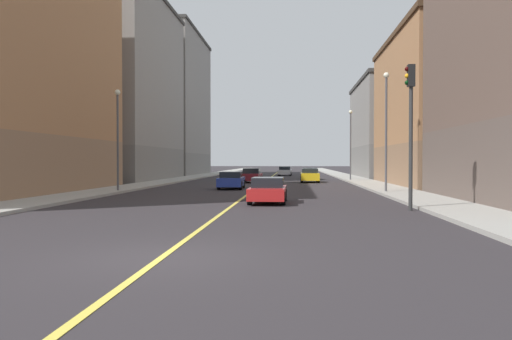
% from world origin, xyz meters
% --- Properties ---
extents(ground_plane, '(400.00, 400.00, 0.00)m').
position_xyz_m(ground_plane, '(0.00, 0.00, 0.00)').
color(ground_plane, '#2D292C').
rests_on(ground_plane, ground).
extents(sidewalk_left, '(2.97, 168.00, 0.15)m').
position_xyz_m(sidewalk_left, '(9.49, 49.00, 0.07)').
color(sidewalk_left, '#9E9B93').
rests_on(sidewalk_left, ground).
extents(sidewalk_right, '(2.97, 168.00, 0.15)m').
position_xyz_m(sidewalk_right, '(-9.49, 49.00, 0.07)').
color(sidewalk_right, '#9E9B93').
rests_on(sidewalk_right, ground).
extents(lane_center_stripe, '(0.16, 154.00, 0.01)m').
position_xyz_m(lane_center_stripe, '(0.00, 49.00, 0.01)').
color(lane_center_stripe, '#E5D14C').
rests_on(lane_center_stripe, ground).
extents(building_left_mid, '(10.15, 19.03, 12.53)m').
position_xyz_m(building_left_mid, '(15.90, 33.03, 6.27)').
color(building_left_mid, '#8F6B4F').
rests_on(building_left_mid, ground).
extents(building_left_far, '(10.15, 19.20, 12.04)m').
position_xyz_m(building_left_far, '(15.90, 54.91, 6.03)').
color(building_left_far, slate).
rests_on(building_left_far, ground).
extents(building_right_midblock, '(10.15, 20.34, 19.45)m').
position_xyz_m(building_right_midblock, '(-15.90, 43.32, 9.73)').
color(building_right_midblock, slate).
rests_on(building_right_midblock, ground).
extents(building_right_distant, '(10.15, 20.49, 20.79)m').
position_xyz_m(building_right_distant, '(-15.90, 64.51, 10.41)').
color(building_right_distant, slate).
rests_on(building_right_distant, ground).
extents(traffic_light_left_near, '(0.40, 0.32, 6.01)m').
position_xyz_m(traffic_light_left_near, '(7.59, 10.89, 3.89)').
color(traffic_light_left_near, '#2D2D2D').
rests_on(traffic_light_left_near, ground).
extents(street_lamp_left_near, '(0.36, 0.36, 7.46)m').
position_xyz_m(street_lamp_left_near, '(8.60, 22.15, 4.65)').
color(street_lamp_left_near, '#4C4C51').
rests_on(street_lamp_left_near, ground).
extents(street_lamp_right_near, '(0.36, 0.36, 6.54)m').
position_xyz_m(street_lamp_right_near, '(-8.60, 22.01, 4.16)').
color(street_lamp_right_near, '#4C4C51').
rests_on(street_lamp_right_near, ground).
extents(street_lamp_left_far, '(0.36, 0.36, 7.08)m').
position_xyz_m(street_lamp_left_far, '(8.60, 42.19, 4.44)').
color(street_lamp_left_far, '#4C4C51').
rests_on(street_lamp_left_far, ground).
extents(car_blue, '(1.86, 4.41, 1.27)m').
position_xyz_m(car_blue, '(-1.75, 26.93, 0.64)').
color(car_blue, '#23389E').
rests_on(car_blue, ground).
extents(car_green, '(1.92, 4.06, 1.31)m').
position_xyz_m(car_green, '(4.68, 46.69, 0.63)').
color(car_green, '#1E6B38').
rests_on(car_green, ground).
extents(car_maroon, '(1.90, 4.15, 1.36)m').
position_xyz_m(car_maroon, '(-1.16, 38.21, 0.66)').
color(car_maroon, maroon).
rests_on(car_maroon, ground).
extents(car_silver, '(1.94, 4.51, 1.30)m').
position_xyz_m(car_silver, '(1.64, 61.68, 0.64)').
color(car_silver, silver).
rests_on(car_silver, ground).
extents(car_red, '(1.80, 4.43, 1.24)m').
position_xyz_m(car_red, '(1.55, 14.44, 0.61)').
color(car_red, red).
rests_on(car_red, ground).
extents(car_yellow, '(1.79, 4.46, 1.33)m').
position_xyz_m(car_yellow, '(4.39, 39.23, 0.66)').
color(car_yellow, gold).
rests_on(car_yellow, ground).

